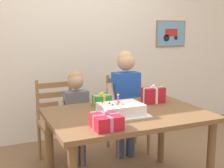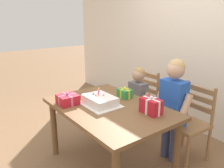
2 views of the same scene
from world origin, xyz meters
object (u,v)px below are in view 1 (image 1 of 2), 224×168
at_px(dining_table, 127,123).
at_px(gift_box_corner_small, 102,100).
at_px(gift_box_red_large, 153,95).
at_px(child_younger, 76,110).
at_px(chair_left, 58,121).
at_px(chair_right, 126,113).
at_px(gift_box_beside_cake, 106,122).
at_px(birthday_cake, 121,110).
at_px(child_older, 126,94).

xyz_separation_m(dining_table, gift_box_corner_small, (-0.12, 0.31, 0.15)).
bearing_deg(gift_box_red_large, child_younger, 145.64).
height_order(chair_left, chair_right, same).
bearing_deg(gift_box_beside_cake, child_younger, 86.25).
relative_size(chair_right, child_younger, 0.88).
xyz_separation_m(birthday_cake, child_younger, (-0.17, 0.73, -0.17)).
relative_size(dining_table, gift_box_corner_small, 8.44).
bearing_deg(gift_box_beside_cake, child_older, 57.06).
distance_m(birthday_cake, chair_right, 1.12).
bearing_deg(birthday_cake, gift_box_corner_small, 93.78).
bearing_deg(chair_left, dining_table, -64.31).
bearing_deg(child_older, dining_table, -114.95).
relative_size(gift_box_red_large, chair_left, 0.24).
bearing_deg(gift_box_red_large, chair_left, 141.34).
relative_size(birthday_cake, gift_box_beside_cake, 2.09).
distance_m(gift_box_red_large, gift_box_beside_cake, 0.91).
bearing_deg(chair_right, gift_box_beside_cake, -122.24).
xyz_separation_m(birthday_cake, gift_box_red_large, (0.49, 0.28, 0.03)).
xyz_separation_m(gift_box_corner_small, child_younger, (-0.15, 0.36, -0.17)).
relative_size(birthday_cake, child_younger, 0.42).
relative_size(gift_box_beside_cake, chair_left, 0.23).
height_order(gift_box_red_large, child_younger, child_younger).
bearing_deg(birthday_cake, child_younger, 103.40).
distance_m(gift_box_red_large, chair_left, 1.10).
bearing_deg(chair_right, dining_table, -115.80).
relative_size(gift_box_red_large, child_younger, 0.21).
xyz_separation_m(gift_box_red_large, child_younger, (-0.66, 0.45, -0.20)).
relative_size(birthday_cake, gift_box_corner_small, 2.66).
height_order(gift_box_beside_cake, child_older, child_older).
bearing_deg(birthday_cake, gift_box_red_large, 29.86).
bearing_deg(chair_left, birthday_cake, -70.71).
distance_m(birthday_cake, gift_box_corner_small, 0.37).
bearing_deg(dining_table, birthday_cake, -146.81).
height_order(gift_box_corner_small, chair_right, chair_right).
height_order(gift_box_corner_small, chair_left, chair_left).
height_order(gift_box_beside_cake, child_younger, child_younger).
distance_m(chair_left, child_younger, 0.30).
relative_size(dining_table, gift_box_red_large, 6.38).
bearing_deg(chair_right, birthday_cake, -118.89).
xyz_separation_m(gift_box_corner_small, chair_left, (-0.30, 0.56, -0.34)).
bearing_deg(dining_table, gift_box_red_large, 29.04).
height_order(gift_box_corner_small, child_younger, child_younger).
distance_m(gift_box_beside_cake, chair_left, 1.25).
relative_size(gift_box_corner_small, child_older, 0.13).
xyz_separation_m(dining_table, gift_box_beside_cake, (-0.33, -0.32, 0.15)).
bearing_deg(child_younger, gift_box_beside_cake, -93.75).
height_order(gift_box_beside_cake, gift_box_corner_small, gift_box_beside_cake).
relative_size(gift_box_red_large, chair_right, 0.24).
height_order(gift_box_red_large, chair_left, gift_box_red_large).
xyz_separation_m(chair_right, child_younger, (-0.69, -0.20, 0.17)).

